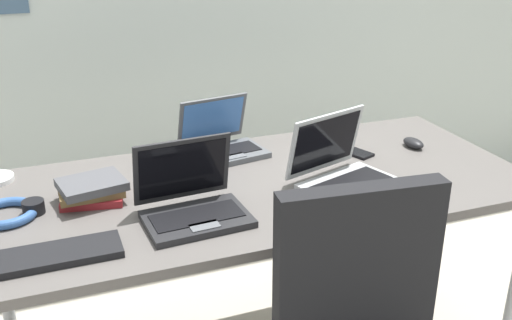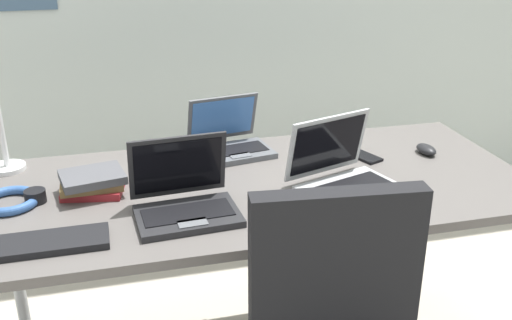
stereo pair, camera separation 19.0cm
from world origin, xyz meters
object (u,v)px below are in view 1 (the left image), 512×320
(laptop_near_mouse, at_px, (343,172))
(book_stack, at_px, (92,190))
(external_keyboard, at_px, (56,255))
(laptop_mid_desk, at_px, (223,143))
(laptop_by_keyboard, at_px, (192,203))
(cell_phone, at_px, (354,152))
(computer_mouse, at_px, (413,143))
(headphones, at_px, (6,213))

(laptop_near_mouse, bearing_deg, book_stack, 168.19)
(external_keyboard, bearing_deg, laptop_mid_desk, 40.73)
(laptop_by_keyboard, xyz_separation_m, external_keyboard, (-0.38, -0.10, -0.03))
(laptop_by_keyboard, distance_m, cell_phone, 0.73)
(external_keyboard, xyz_separation_m, cell_phone, (1.07, 0.37, -0.01))
(external_keyboard, xyz_separation_m, computer_mouse, (1.30, 0.34, 0.01))
(laptop_mid_desk, relative_size, book_stack, 1.42)
(laptop_by_keyboard, bearing_deg, computer_mouse, 15.11)
(cell_phone, height_order, headphones, headphones)
(external_keyboard, distance_m, computer_mouse, 1.35)
(laptop_mid_desk, bearing_deg, cell_phone, -20.61)
(laptop_by_keyboard, bearing_deg, cell_phone, 21.68)
(laptop_near_mouse, height_order, cell_phone, laptop_near_mouse)
(external_keyboard, height_order, headphones, headphones)
(laptop_near_mouse, height_order, external_keyboard, laptop_near_mouse)
(external_keyboard, relative_size, computer_mouse, 3.44)
(computer_mouse, relative_size, cell_phone, 0.71)
(computer_mouse, xyz_separation_m, cell_phone, (-0.24, 0.02, -0.01))
(computer_mouse, xyz_separation_m, book_stack, (-1.18, -0.04, 0.02))
(laptop_near_mouse, xyz_separation_m, headphones, (-1.02, 0.14, -0.03))
(laptop_by_keyboard, height_order, external_keyboard, laptop_by_keyboard)
(book_stack, bearing_deg, laptop_near_mouse, -11.81)
(laptop_near_mouse, height_order, headphones, laptop_near_mouse)
(laptop_mid_desk, xyz_separation_m, headphones, (-0.74, -0.26, -0.03))
(laptop_mid_desk, height_order, cell_phone, laptop_mid_desk)
(headphones, bearing_deg, laptop_by_keyboard, -20.00)
(computer_mouse, xyz_separation_m, headphones, (-1.42, -0.06, -0.00))
(laptop_by_keyboard, bearing_deg, external_keyboard, -166.12)
(computer_mouse, relative_size, headphones, 0.45)
(laptop_near_mouse, bearing_deg, computer_mouse, 26.43)
(laptop_mid_desk, height_order, book_stack, laptop_mid_desk)
(laptop_by_keyboard, xyz_separation_m, book_stack, (-0.26, 0.21, -0.01))
(headphones, height_order, book_stack, book_stack)
(laptop_mid_desk, bearing_deg, laptop_near_mouse, -54.55)
(computer_mouse, bearing_deg, laptop_mid_desk, 159.25)
(laptop_near_mouse, distance_m, cell_phone, 0.29)
(laptop_mid_desk, height_order, computer_mouse, laptop_mid_desk)
(laptop_near_mouse, xyz_separation_m, computer_mouse, (0.41, 0.20, -0.03))
(computer_mouse, distance_m, headphones, 1.43)
(laptop_mid_desk, distance_m, laptop_by_keyboard, 0.50)
(computer_mouse, bearing_deg, cell_phone, 169.35)
(laptop_by_keyboard, height_order, book_stack, laptop_by_keyboard)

